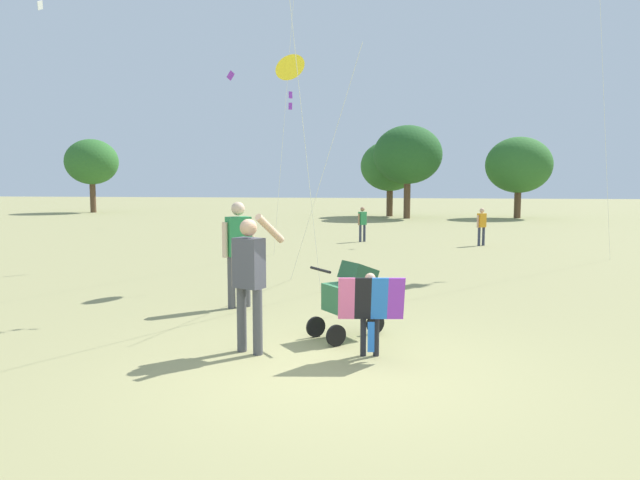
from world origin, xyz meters
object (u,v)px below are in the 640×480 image
at_px(person_adult_flyer, 249,273).
at_px(person_red_shirt, 362,221).
at_px(kite_blue_high, 290,69).
at_px(person_kid_running, 239,246).
at_px(child_with_butterfly_kite, 370,306).
at_px(person_couple_left, 482,224).
at_px(stroller, 351,293).

distance_m(person_adult_flyer, person_red_shirt, 13.12).
height_order(kite_blue_high, person_red_shirt, kite_blue_high).
distance_m(person_red_shirt, person_kid_running, 10.70).
xyz_separation_m(person_adult_flyer, person_kid_running, (-0.82, 2.50, 0.04)).
bearing_deg(child_with_butterfly_kite, person_red_shirt, 93.88).
height_order(child_with_butterfly_kite, person_couple_left, person_couple_left).
xyz_separation_m(child_with_butterfly_kite, stroller, (-0.29, 0.85, -0.02)).
relative_size(child_with_butterfly_kite, person_kid_running, 0.58).
bearing_deg(person_red_shirt, person_adult_flyer, -92.53).
distance_m(person_adult_flyer, kite_blue_high, 6.29).
bearing_deg(person_adult_flyer, person_couple_left, 70.41).
bearing_deg(person_kid_running, person_red_shirt, 82.47).
bearing_deg(child_with_butterfly_kite, stroller, 108.97).
distance_m(stroller, kite_blue_high, 6.03).
bearing_deg(person_adult_flyer, person_kid_running, 108.16).
xyz_separation_m(child_with_butterfly_kite, person_adult_flyer, (-1.47, -0.01, 0.37)).
xyz_separation_m(person_adult_flyer, kite_blue_high, (-0.45, 5.29, 3.36)).
height_order(person_adult_flyer, kite_blue_high, kite_blue_high).
bearing_deg(person_kid_running, stroller, -39.36).
bearing_deg(person_red_shirt, stroller, -87.21).
distance_m(person_couple_left, person_kid_running, 11.23).
relative_size(stroller, kite_blue_high, 0.22).
relative_size(child_with_butterfly_kite, stroller, 0.98).
height_order(stroller, kite_blue_high, kite_blue_high).
relative_size(stroller, person_red_shirt, 0.88).
xyz_separation_m(child_with_butterfly_kite, person_kid_running, (-2.29, 2.49, 0.41)).
bearing_deg(stroller, child_with_butterfly_kite, -71.03).
bearing_deg(person_kid_running, child_with_butterfly_kite, -47.39).
relative_size(kite_blue_high, person_kid_running, 2.65).
bearing_deg(child_with_butterfly_kite, person_adult_flyer, -179.42).
xyz_separation_m(person_couple_left, person_kid_running, (-5.25, -9.92, 0.33)).
bearing_deg(person_couple_left, stroller, -105.69).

